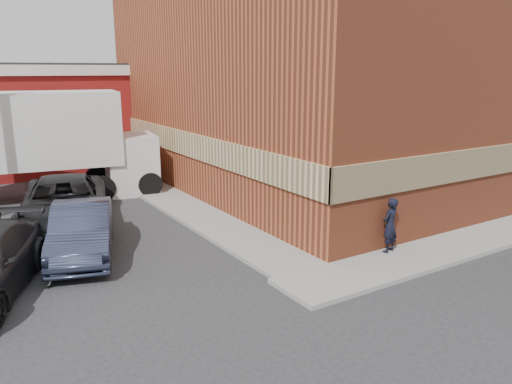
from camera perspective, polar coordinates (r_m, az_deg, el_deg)
ground at (r=13.16m, az=3.16°, el=-9.89°), size 90.00×90.00×0.00m
brick_building at (r=24.38m, az=7.50°, el=12.30°), size 14.25×18.25×9.36m
sidewalk_south at (r=17.82m, az=25.13°, el=-4.60°), size 16.00×1.80×0.12m
sidewalk_west at (r=20.95m, az=-9.82°, el=-0.83°), size 1.80×18.00×0.12m
man at (r=14.91m, az=15.06°, el=-3.68°), size 0.67×0.53×1.61m
sedan at (r=15.30m, az=-19.27°, el=-4.19°), size 2.91×4.89×1.52m
suv_a at (r=18.21m, az=-21.09°, el=-1.22°), size 4.17×6.62×1.70m
box_truck at (r=22.25m, az=-22.06°, el=5.75°), size 9.27×4.10×4.42m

